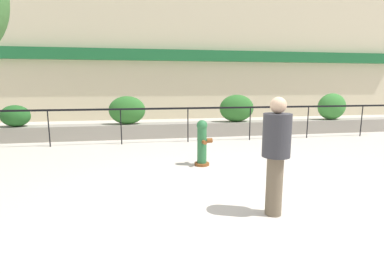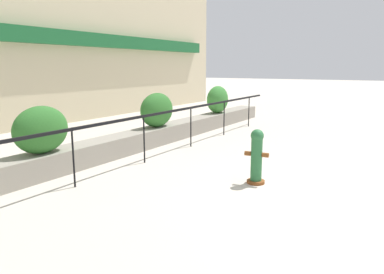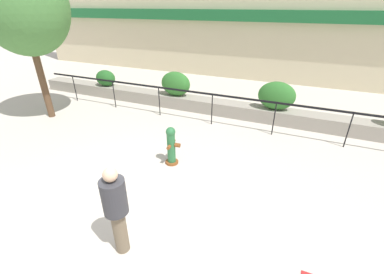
% 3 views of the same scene
% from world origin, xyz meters
% --- Properties ---
extents(ground_plane, '(120.00, 120.00, 0.00)m').
position_xyz_m(ground_plane, '(0.00, 0.00, 0.00)').
color(ground_plane, beige).
extents(building_facade, '(30.00, 1.36, 8.00)m').
position_xyz_m(building_facade, '(0.00, 11.98, 3.99)').
color(building_facade, beige).
rests_on(building_facade, ground).
extents(planter_wall_low, '(18.00, 0.70, 0.50)m').
position_xyz_m(planter_wall_low, '(0.00, 6.00, 0.25)').
color(planter_wall_low, gray).
rests_on(planter_wall_low, ground).
extents(fence_railing_segment, '(15.00, 0.05, 1.15)m').
position_xyz_m(fence_railing_segment, '(-0.00, 4.90, 1.02)').
color(fence_railing_segment, black).
rests_on(fence_railing_segment, ground).
extents(hedge_bush_0, '(0.94, 0.70, 0.71)m').
position_xyz_m(hedge_bush_0, '(-5.60, 6.00, 0.86)').
color(hedge_bush_0, '#235B23').
rests_on(hedge_bush_0, planter_wall_low).
extents(hedge_bush_1, '(1.26, 0.68, 0.98)m').
position_xyz_m(hedge_bush_1, '(-1.98, 6.00, 0.99)').
color(hedge_bush_1, '#2D6B28').
rests_on(hedge_bush_1, planter_wall_low).
extents(hedge_bush_2, '(1.30, 0.70, 1.01)m').
position_xyz_m(hedge_bush_2, '(2.02, 6.00, 1.00)').
color(hedge_bush_2, '#2D6B28').
rests_on(hedge_bush_2, planter_wall_low).
extents(hedge_bush_3, '(1.16, 0.70, 1.03)m').
position_xyz_m(hedge_bush_3, '(5.95, 6.00, 1.02)').
color(hedge_bush_3, '#387F33').
rests_on(hedge_bush_3, planter_wall_low).
extents(fire_hydrant, '(0.45, 0.48, 1.08)m').
position_xyz_m(fire_hydrant, '(-0.13, 2.03, 0.55)').
color(fire_hydrant, brown).
rests_on(fire_hydrant, ground).
extents(pedestrian, '(0.56, 0.56, 1.73)m').
position_xyz_m(pedestrian, '(0.35, -0.81, 0.99)').
color(pedestrian, brown).
rests_on(pedestrian, ground).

